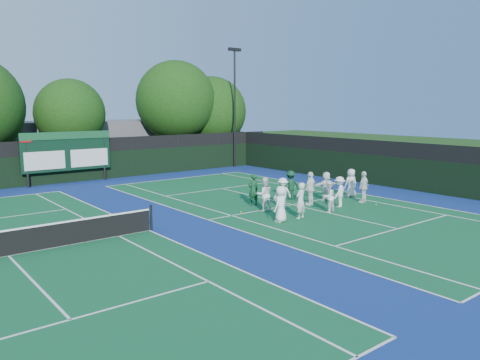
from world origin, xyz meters
TOP-DOWN VIEW (x-y plane):
  - ground at (0.00, 0.00)m, footprint 120.00×120.00m
  - court_apron at (-6.00, 1.00)m, footprint 34.00×32.00m
  - near_court at (0.00, 1.00)m, footprint 11.05×23.85m
  - left_court at (-14.00, 1.00)m, footprint 11.05×23.85m
  - back_fence at (-6.00, 16.00)m, footprint 34.00×0.08m
  - divider_fence_right at (9.00, 1.00)m, footprint 0.08×32.00m
  - scoreboard at (-7.01, 15.59)m, footprint 6.00×0.21m
  - clubhouse at (-2.00, 24.00)m, footprint 18.00×6.00m
  - light_pole_right at (7.50, 15.70)m, footprint 1.20×0.30m
  - tennis_net at (-14.00, 1.00)m, footprint 11.30×0.10m
  - tree_c at (-5.18, 19.58)m, footprint 5.23×5.23m
  - tree_d at (4.09, 19.58)m, footprint 6.96×6.96m
  - tree_e at (7.86, 19.58)m, footprint 6.45×6.45m
  - tennis_ball_0 at (-3.32, 1.25)m, footprint 0.07×0.07m
  - tennis_ball_1 at (0.91, 3.98)m, footprint 0.07×0.07m
  - tennis_ball_2 at (3.45, -1.84)m, footprint 0.07×0.07m
  - tennis_ball_3 at (-2.35, -0.32)m, footprint 0.07×0.07m
  - tennis_ball_4 at (1.50, 1.69)m, footprint 0.07×0.07m
  - tennis_ball_5 at (1.65, -0.64)m, footprint 0.07×0.07m
  - player_front_0 at (-3.10, -1.36)m, footprint 0.93×0.75m
  - player_front_1 at (-1.89, -1.42)m, footprint 0.70×0.54m
  - player_front_2 at (0.12, -1.37)m, footprint 0.87×0.73m
  - player_front_3 at (1.54, -0.89)m, footprint 1.18×0.92m
  - player_front_4 at (3.50, -0.96)m, footprint 1.08×0.63m
  - player_back_0 at (-2.20, 0.80)m, footprint 1.02×0.92m
  - player_back_1 at (-0.96, 0.76)m, footprint 1.12×0.77m
  - player_back_2 at (0.75, 0.41)m, footprint 1.13×0.70m
  - player_back_3 at (2.33, 0.72)m, footprint 1.58×0.89m
  - player_back_4 at (4.19, 0.45)m, footprint 0.91×0.70m
  - coach_left at (-1.75, 2.18)m, footprint 0.67×0.49m
  - coach_right at (0.95, 2.12)m, footprint 1.18×0.85m

SIDE VIEW (x-z plane):
  - ground at x=0.00m, z-range 0.00..0.00m
  - court_apron at x=-6.00m, z-range 0.00..0.01m
  - near_court at x=0.00m, z-range 0.01..0.01m
  - left_court at x=-14.00m, z-range 0.01..0.01m
  - tennis_ball_0 at x=-3.32m, z-range 0.00..0.07m
  - tennis_ball_1 at x=0.91m, z-range 0.00..0.07m
  - tennis_ball_2 at x=3.45m, z-range 0.00..0.07m
  - tennis_ball_3 at x=-2.35m, z-range 0.00..0.07m
  - tennis_ball_4 at x=1.50m, z-range 0.00..0.07m
  - tennis_ball_5 at x=1.65m, z-range 0.00..0.07m
  - tennis_net at x=-14.00m, z-range -0.06..1.04m
  - player_back_1 at x=-0.96m, z-range 0.00..1.58m
  - player_front_2 at x=0.12m, z-range 0.00..1.59m
  - player_front_3 at x=1.54m, z-range 0.00..1.61m
  - player_back_3 at x=2.33m, z-range 0.00..1.63m
  - coach_right at x=0.95m, z-range 0.00..1.65m
  - player_front_0 at x=-3.10m, z-range 0.00..1.66m
  - player_back_4 at x=4.19m, z-range 0.00..1.66m
  - player_front_1 at x=-1.89m, z-range 0.00..1.70m
  - coach_left at x=-1.75m, z-range 0.00..1.71m
  - player_back_0 at x=-2.20m, z-range 0.00..1.72m
  - player_front_4 at x=3.50m, z-range 0.00..1.73m
  - player_back_2 at x=0.75m, z-range 0.00..1.80m
  - back_fence at x=-6.00m, z-range -0.14..2.86m
  - divider_fence_right at x=9.00m, z-range -0.14..2.86m
  - clubhouse at x=-2.00m, z-range 0.00..4.00m
  - scoreboard at x=-7.01m, z-range 0.42..3.97m
  - tree_c at x=-5.18m, z-range 0.90..8.22m
  - tree_e at x=7.86m, z-range 0.61..8.62m
  - tree_d at x=4.09m, z-range 0.95..10.16m
  - light_pole_right at x=7.50m, z-range 1.24..11.36m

